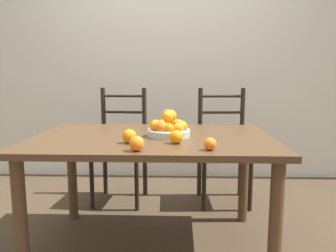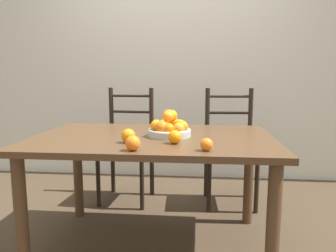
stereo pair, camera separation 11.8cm
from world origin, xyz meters
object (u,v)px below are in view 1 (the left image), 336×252
orange_loose_1 (210,144)px  orange_loose_3 (137,144)px  fruit_bowl (169,128)px  chair_left (120,147)px  orange_loose_2 (129,136)px  chair_right (223,148)px  orange_loose_0 (176,137)px

orange_loose_1 → orange_loose_3: size_ratio=0.85×
orange_loose_1 → fruit_bowl: bearing=120.3°
fruit_bowl → orange_loose_3: size_ratio=3.54×
orange_loose_3 → chair_left: chair_left is taller
orange_loose_3 → orange_loose_2: bearing=108.8°
orange_loose_1 → orange_loose_2: size_ratio=0.82×
orange_loose_2 → chair_left: size_ratio=0.08×
orange_loose_1 → chair_left: bearing=119.4°
orange_loose_2 → orange_loose_3: size_ratio=1.04×
fruit_bowl → orange_loose_1: 0.44m
orange_loose_2 → chair_right: (0.66, 1.03, -0.29)m
fruit_bowl → orange_loose_0: fruit_bowl is taller
orange_loose_1 → orange_loose_2: bearing=160.0°
orange_loose_1 → orange_loose_3: orange_loose_3 is taller
orange_loose_1 → chair_left: chair_left is taller
orange_loose_0 → orange_loose_3: orange_loose_3 is taller
orange_loose_2 → orange_loose_3: bearing=-71.2°
orange_loose_0 → chair_right: bearing=68.8°
orange_loose_3 → fruit_bowl: bearing=70.6°
orange_loose_0 → chair_left: size_ratio=0.08×
orange_loose_0 → orange_loose_2: (-0.26, -0.00, 0.00)m
chair_left → chair_right: same height
fruit_bowl → orange_loose_3: bearing=-109.4°
orange_loose_1 → chair_right: (0.23, 1.19, -0.28)m
fruit_bowl → orange_loose_2: size_ratio=3.41×
orange_loose_0 → orange_loose_3: size_ratio=0.98×
orange_loose_1 → chair_right: 1.24m
fruit_bowl → orange_loose_0: bearing=-77.1°
orange_loose_3 → chair_right: 1.39m
orange_loose_0 → chair_left: (-0.50, 1.03, -0.29)m
orange_loose_2 → chair_left: (-0.24, 1.03, -0.29)m
orange_loose_1 → chair_right: bearing=79.1°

